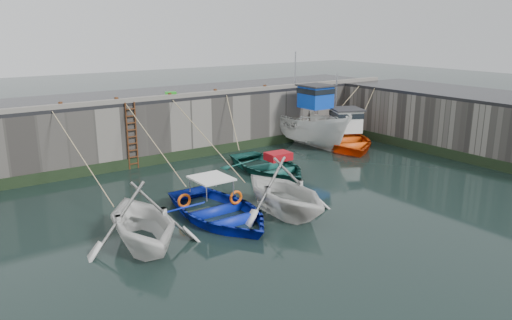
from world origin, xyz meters
TOP-DOWN VIEW (x-y plane):
  - ground at (0.00, 0.00)m, footprint 120.00×120.00m
  - quay_back at (0.00, 12.50)m, footprint 30.00×5.00m
  - quay_right at (14.50, 2.50)m, footprint 5.00×15.00m
  - road_back at (0.00, 12.50)m, footprint 30.00×5.00m
  - road_right at (14.50, 2.50)m, footprint 5.00×15.00m
  - kerb_back at (0.00, 10.15)m, footprint 30.00×0.30m
  - algae_back at (0.00, 9.96)m, footprint 30.00×0.08m
  - algae_right at (11.96, 2.50)m, footprint 0.08×15.00m
  - ladder at (-2.00, 9.91)m, footprint 0.51×0.08m
  - boat_near_white at (-5.06, 1.56)m, footprint 4.33×4.85m
  - boat_near_white_rope at (-5.06, 7.03)m, footprint 0.04×6.48m
  - boat_near_blue at (-1.95, 2.09)m, footprint 3.81×5.31m
  - boat_near_blue_rope at (-1.95, 7.30)m, footprint 0.04×6.00m
  - boat_near_blacktrim at (0.25, 1.20)m, footprint 4.03×4.62m
  - boat_near_blacktrim_rope at (0.25, 6.85)m, footprint 0.04×6.82m
  - boat_near_navy at (3.00, 5.83)m, footprint 3.85×5.21m
  - boat_near_navy_rope at (3.00, 9.16)m, footprint 0.04×3.09m
  - boat_far_white at (8.11, 8.92)m, footprint 2.50×6.62m
  - boat_far_orange at (9.48, 7.56)m, footprint 6.77×7.64m
  - fish_crate at (0.31, 10.37)m, footprint 0.64×0.53m
  - bollard_a at (-5.00, 10.25)m, footprint 0.18×0.18m
  - bollard_b at (-2.50, 10.25)m, footprint 0.18×0.18m
  - bollard_c at (0.20, 10.25)m, footprint 0.18×0.18m
  - bollard_d at (2.80, 10.25)m, footprint 0.18×0.18m
  - bollard_e at (6.00, 10.25)m, footprint 0.18×0.18m

SIDE VIEW (x-z plane):
  - ground at x=0.00m, z-range 0.00..0.00m
  - boat_near_white at x=-5.06m, z-range -1.16..1.16m
  - boat_near_white_rope at x=-5.06m, z-range -1.55..1.55m
  - boat_near_blue at x=-1.95m, z-range -0.55..0.55m
  - boat_near_blue_rope at x=-1.95m, z-range -1.55..1.55m
  - boat_near_blacktrim at x=0.25m, z-range -1.18..1.18m
  - boat_near_blacktrim_rope at x=0.25m, z-range -1.55..1.55m
  - boat_near_navy at x=3.00m, z-range -0.52..0.52m
  - boat_near_navy_rope at x=3.00m, z-range -1.55..1.55m
  - algae_back at x=0.00m, z-range 0.00..0.50m
  - algae_right at x=11.96m, z-range 0.00..0.50m
  - boat_far_orange at x=9.48m, z-range -1.74..2.57m
  - boat_far_white at x=8.11m, z-range -1.70..3.85m
  - quay_back at x=0.00m, z-range 0.00..3.00m
  - quay_right at x=14.50m, z-range 0.00..3.00m
  - ladder at x=-2.00m, z-range -0.01..3.19m
  - road_back at x=0.00m, z-range 3.00..3.16m
  - road_right at x=14.50m, z-range 3.00..3.16m
  - kerb_back at x=0.00m, z-range 3.16..3.36m
  - bollard_a at x=-5.00m, z-range 3.16..3.44m
  - bollard_b at x=-2.50m, z-range 3.16..3.44m
  - bollard_c at x=0.20m, z-range 3.16..3.44m
  - bollard_d at x=2.80m, z-range 3.16..3.44m
  - bollard_e at x=6.00m, z-range 3.16..3.44m
  - fish_crate at x=0.31m, z-range 3.16..3.47m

